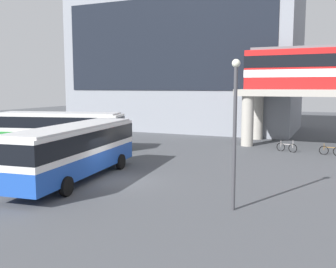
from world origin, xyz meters
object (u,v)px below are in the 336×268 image
Objects in this scene: bus_main at (76,146)px; bus_secondary at (59,127)px; bicycle_brown at (331,151)px; bicycle_silver at (287,147)px; station_building at (186,57)px.

bus_secondary is at bearing 133.75° from bus_main.
bus_main reaches higher than bicycle_brown.
bicycle_brown is 1.03× the size of bicycle_silver.
bus_secondary is at bearing -163.85° from bicycle_brown.
bus_secondary is 19.55m from bicycle_silver.
bus_main is 11.89m from bus_secondary.
bicycle_silver is at bearing -44.69° from station_building.
station_building reaches higher than bus_secondary.
station_building is 2.50× the size of bus_main.
bus_main and bus_secondary have the same top height.
station_building reaches higher than bicycle_brown.
bicycle_brown is at bearing -39.38° from station_building.
bus_secondary is 6.53× the size of bicycle_silver.
bus_main reaches higher than bicycle_silver.
bicycle_brown is at bearing 16.15° from bus_secondary.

